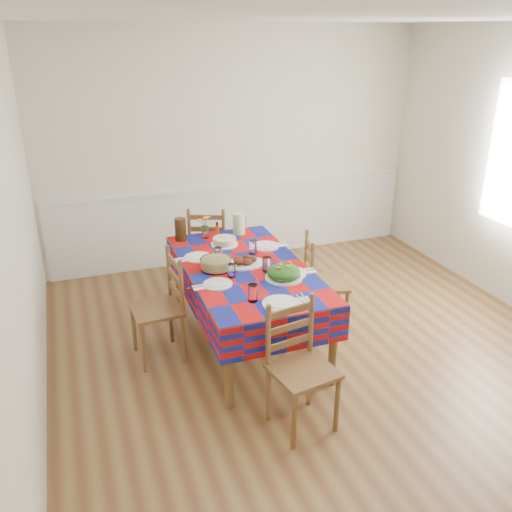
{
  "coord_description": "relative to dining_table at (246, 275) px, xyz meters",
  "views": [
    {
      "loc": [
        -1.88,
        -3.49,
        2.63
      ],
      "look_at": [
        -0.51,
        0.34,
        0.92
      ],
      "focal_mm": 38.0,
      "sensor_mm": 36.0,
      "label": 1
    }
  ],
  "objects": [
    {
      "name": "setting_right_far",
      "position": [
        0.27,
        0.33,
        0.11
      ],
      "size": [
        0.49,
        0.28,
        0.13
      ],
      "rotation": [
        0.0,
        0.0,
        -1.57
      ],
      "color": "white",
      "rests_on": "dining_table"
    },
    {
      "name": "serving_utensils",
      "position": [
        0.17,
        -0.1,
        0.08
      ],
      "size": [
        0.14,
        0.3,
        0.01
      ],
      "color": "black",
      "rests_on": "dining_table"
    },
    {
      "name": "tea_pitcher",
      "position": [
        -0.39,
        0.81,
        0.19
      ],
      "size": [
        0.11,
        0.11,
        0.22
      ],
      "primitive_type": "cylinder",
      "color": "#301D0A",
      "rests_on": "dining_table"
    },
    {
      "name": "setting_left_far",
      "position": [
        -0.29,
        0.28,
        0.11
      ],
      "size": [
        0.46,
        0.27,
        0.12
      ],
      "rotation": [
        0.0,
        0.0,
        1.57
      ],
      "color": "white",
      "rests_on": "dining_table"
    },
    {
      "name": "chair_right",
      "position": [
        0.75,
        0.01,
        -0.2
      ],
      "size": [
        0.48,
        0.5,
        0.91
      ],
      "rotation": [
        0.0,
        0.0,
        1.28
      ],
      "color": "brown",
      "rests_on": "room"
    },
    {
      "name": "room",
      "position": [
        0.52,
        -0.57,
        0.7
      ],
      "size": [
        4.58,
        5.08,
        2.78
      ],
      "color": "brown",
      "rests_on": "ground"
    },
    {
      "name": "hot_sauce",
      "position": [
        -0.02,
        0.8,
        0.15
      ],
      "size": [
        0.03,
        0.03,
        0.15
      ],
      "primitive_type": "cylinder",
      "color": "red",
      "rests_on": "dining_table"
    },
    {
      "name": "wainscot",
      "position": [
        0.52,
        1.91,
        -0.17
      ],
      "size": [
        4.41,
        0.06,
        0.92
      ],
      "color": "silver",
      "rests_on": "room"
    },
    {
      "name": "meat_platter",
      "position": [
        0.0,
        0.04,
        0.11
      ],
      "size": [
        0.36,
        0.26,
        0.07
      ],
      "color": "white",
      "rests_on": "dining_table"
    },
    {
      "name": "setting_near_head",
      "position": [
        -0.04,
        -0.71,
        0.11
      ],
      "size": [
        0.45,
        0.3,
        0.13
      ],
      "color": "white",
      "rests_on": "dining_table"
    },
    {
      "name": "pasta_bowl",
      "position": [
        -0.26,
        0.03,
        0.13
      ],
      "size": [
        0.27,
        0.27,
        0.1
      ],
      "color": "white",
      "rests_on": "dining_table"
    },
    {
      "name": "chair_far",
      "position": [
        -0.02,
        1.19,
        -0.19
      ],
      "size": [
        0.53,
        0.52,
        0.94
      ],
      "rotation": [
        0.0,
        0.0,
        2.76
      ],
      "color": "brown",
      "rests_on": "room"
    },
    {
      "name": "setting_right_near",
      "position": [
        0.25,
        -0.23,
        0.11
      ],
      "size": [
        0.5,
        0.29,
        0.13
      ],
      "rotation": [
        0.0,
        0.0,
        -1.57
      ],
      "color": "white",
      "rests_on": "dining_table"
    },
    {
      "name": "green_pitcher",
      "position": [
        0.2,
        0.8,
        0.19
      ],
      "size": [
        0.12,
        0.12,
        0.21
      ],
      "primitive_type": "cylinder",
      "color": "#B2DA9A",
      "rests_on": "dining_table"
    },
    {
      "name": "name_card",
      "position": [
        0.0,
        -0.92,
        0.09
      ],
      "size": [
        0.08,
        0.03,
        0.02
      ],
      "primitive_type": "cube",
      "color": "white",
      "rests_on": "dining_table"
    },
    {
      "name": "salad_platter",
      "position": [
        0.22,
        -0.34,
        0.13
      ],
      "size": [
        0.31,
        0.31,
        0.13
      ],
      "color": "white",
      "rests_on": "dining_table"
    },
    {
      "name": "chair_left",
      "position": [
        -0.75,
        0.0,
        -0.19
      ],
      "size": [
        0.43,
        0.45,
        0.94
      ],
      "rotation": [
        0.0,
        0.0,
        -1.49
      ],
      "color": "brown",
      "rests_on": "room"
    },
    {
      "name": "cake",
      "position": [
        -0.03,
        0.55,
        0.11
      ],
      "size": [
        0.26,
        0.26,
        0.07
      ],
      "color": "white",
      "rests_on": "dining_table"
    },
    {
      "name": "flower_vase",
      "position": [
        -0.15,
        0.79,
        0.18
      ],
      "size": [
        0.14,
        0.12,
        0.23
      ],
      "color": "white",
      "rests_on": "dining_table"
    },
    {
      "name": "chair_near",
      "position": [
        -0.01,
        -1.19,
        -0.19
      ],
      "size": [
        0.47,
        0.46,
        0.94
      ],
      "rotation": [
        0.0,
        0.0,
        0.17
      ],
      "color": "brown",
      "rests_on": "room"
    },
    {
      "name": "dining_table",
      "position": [
        0.0,
        0.0,
        0.0
      ],
      "size": [
        1.02,
        1.89,
        0.73
      ],
      "color": "brown",
      "rests_on": "room"
    },
    {
      "name": "setting_left_near",
      "position": [
        -0.28,
        -0.23,
        0.11
      ],
      "size": [
        0.44,
        0.26,
        0.12
      ],
      "rotation": [
        0.0,
        0.0,
        1.57
      ],
      "color": "white",
      "rests_on": "dining_table"
    }
  ]
}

